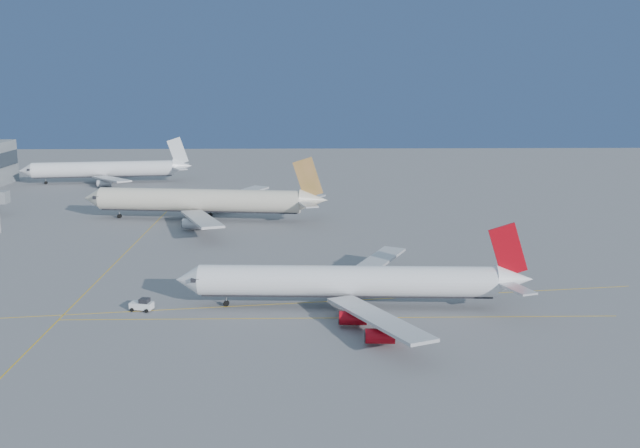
{
  "coord_description": "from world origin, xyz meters",
  "views": [
    {
      "loc": [
        -0.46,
        -122.97,
        38.59
      ],
      "look_at": [
        2.69,
        26.11,
        7.0
      ],
      "focal_mm": 40.0,
      "sensor_mm": 36.0,
      "label": 1
    }
  ],
  "objects_px": {
    "airliner_etihad": "(205,201)",
    "airliner_third": "(107,169)",
    "airliner_virgin": "(354,282)",
    "pushback_tug": "(142,305)"
  },
  "relations": [
    {
      "from": "pushback_tug",
      "to": "airliner_virgin",
      "type": "bearing_deg",
      "value": 13.94
    },
    {
      "from": "airliner_third",
      "to": "airliner_etihad",
      "type": "bearing_deg",
      "value": -64.39
    },
    {
      "from": "airliner_etihad",
      "to": "airliner_virgin",
      "type": "bearing_deg",
      "value": -57.28
    },
    {
      "from": "airliner_etihad",
      "to": "airliner_third",
      "type": "relative_size",
      "value": 1.11
    },
    {
      "from": "airliner_virgin",
      "to": "airliner_etihad",
      "type": "distance_m",
      "value": 81.57
    },
    {
      "from": "airliner_virgin",
      "to": "airliner_third",
      "type": "bearing_deg",
      "value": 121.97
    },
    {
      "from": "airliner_virgin",
      "to": "airliner_etihad",
      "type": "xyz_separation_m",
      "value": [
        -35.07,
        73.63,
        0.85
      ]
    },
    {
      "from": "airliner_etihad",
      "to": "airliner_third",
      "type": "bearing_deg",
      "value": 130.4
    },
    {
      "from": "airliner_third",
      "to": "pushback_tug",
      "type": "height_order",
      "value": "airliner_third"
    },
    {
      "from": "airliner_virgin",
      "to": "airliner_third",
      "type": "distance_m",
      "value": 161.66
    }
  ]
}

